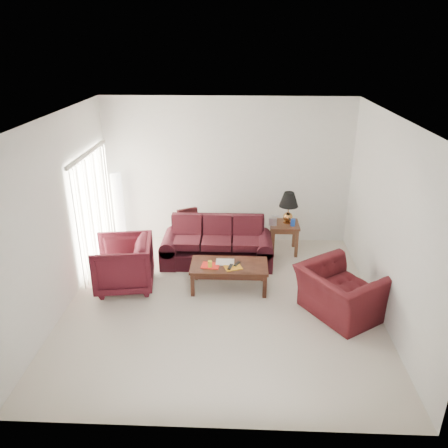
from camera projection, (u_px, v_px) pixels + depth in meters
The scene contains 19 objects.
floor at pixel (222, 303), 7.18m from camera, with size 5.00×5.00×0.00m, color beige.
blinds at pixel (94, 211), 8.04m from camera, with size 0.10×2.00×2.16m, color silver.
sofa at pixel (217, 242), 8.30m from camera, with size 2.10×0.91×0.86m, color black, non-canonical shape.
throw_pillow at pixel (188, 218), 8.74m from camera, with size 0.40×0.11×0.40m, color black.
end_table at pixel (284, 238), 8.79m from camera, with size 0.57×0.57×0.62m, color #52391C, non-canonical shape.
table_lamp at pixel (288, 208), 8.58m from camera, with size 0.38×0.38×0.64m, color #B17337, non-canonical shape.
clock at pixel (273, 222), 8.55m from camera, with size 0.15×0.05×0.15m, color silver.
blue_canister at pixel (293, 222), 8.53m from camera, with size 0.09×0.09×0.14m, color #173C9B.
picture_frame at pixel (275, 216), 8.83m from camera, with size 0.13×0.02×0.16m, color silver.
floor_lamp at pixel (119, 209), 8.98m from camera, with size 0.25×0.25×1.54m, color white, non-canonical shape.
armchair_left at pixel (123, 264), 7.48m from camera, with size 0.95×0.98×0.89m, color #3E0E16.
armchair_right at pixel (341, 292), 6.75m from camera, with size 1.19×1.04×0.77m, color #3E0E12.
coffee_table at pixel (229, 276), 7.52m from camera, with size 1.31×0.66×0.46m, color black, non-canonical shape.
magazine_red at pixel (210, 266), 7.38m from camera, with size 0.30×0.22×0.02m, color red.
magazine_white at pixel (225, 262), 7.49m from camera, with size 0.31×0.23×0.02m, color beige.
magazine_orange at pixel (233, 267), 7.32m from camera, with size 0.28×0.21×0.02m, color #BD7A16.
remote_a at pixel (230, 267), 7.30m from camera, with size 0.05×0.18×0.02m, color black.
remote_b at pixel (237, 264), 7.40m from camera, with size 0.05×0.17×0.02m, color black.
yellow_glass at pixel (210, 264), 7.30m from camera, with size 0.07×0.07×0.12m, color yellow.
Camera 1 is at (0.29, -6.08, 4.02)m, focal length 35.00 mm.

